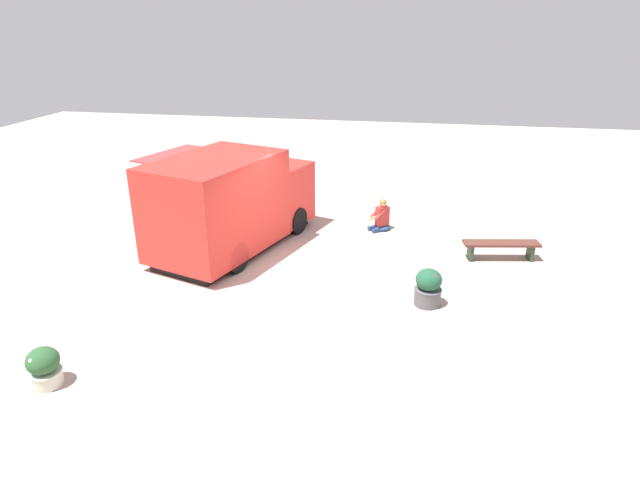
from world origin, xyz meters
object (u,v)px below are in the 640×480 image
(planter_flowering_near, at_px, (428,287))
(person_customer, at_px, (381,218))
(plaza_bench, at_px, (501,246))
(food_truck, at_px, (231,204))
(planter_flowering_far, at_px, (44,367))

(planter_flowering_near, bearing_deg, person_customer, 17.32)
(planter_flowering_near, relative_size, plaza_bench, 0.42)
(food_truck, relative_size, planter_flowering_far, 7.65)
(food_truck, bearing_deg, planter_flowering_near, -113.77)
(person_customer, distance_m, plaza_bench, 3.35)
(food_truck, bearing_deg, planter_flowering_far, 169.61)
(planter_flowering_near, distance_m, plaza_bench, 3.15)
(person_customer, bearing_deg, food_truck, 117.87)
(planter_flowering_far, xyz_separation_m, plaza_bench, (6.41, -7.74, 0.01))
(plaza_bench, bearing_deg, food_truck, 93.92)
(food_truck, bearing_deg, person_customer, -62.13)
(food_truck, xyz_separation_m, person_customer, (1.92, -3.63, -0.81))
(person_customer, distance_m, planter_flowering_near, 4.28)
(person_customer, bearing_deg, plaza_bench, -115.90)
(food_truck, xyz_separation_m, planter_flowering_far, (-5.96, 1.09, -0.82))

